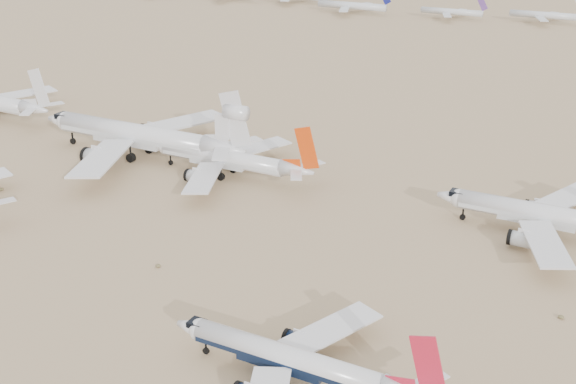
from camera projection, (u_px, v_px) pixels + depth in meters
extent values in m
plane|color=#967C57|center=(263.00, 353.00, 108.14)|extent=(7000.00, 7000.00, 0.00)
cylinder|color=silver|center=(287.00, 357.00, 100.67)|extent=(29.10, 3.44, 3.44)
cube|color=black|center=(287.00, 360.00, 100.84)|extent=(28.52, 3.49, 0.77)
sphere|color=silver|center=(200.00, 330.00, 106.93)|extent=(3.44, 3.44, 3.44)
cube|color=black|center=(197.00, 323.00, 106.78)|extent=(2.41, 2.24, 0.86)
cube|color=silver|center=(332.00, 329.00, 108.27)|extent=(11.24, 17.71, 0.54)
cube|color=silver|center=(429.00, 380.00, 94.79)|extent=(4.62, 6.04, 0.21)
cylinder|color=black|center=(300.00, 341.00, 108.04)|extent=(4.04, 2.48, 2.48)
cube|color=red|center=(428.00, 366.00, 90.03)|extent=(5.52, 0.28, 9.09)
cylinder|color=black|center=(206.00, 351.00, 107.88)|extent=(1.03, 0.43, 1.03)
cylinder|color=black|center=(302.00, 369.00, 103.36)|extent=(1.44, 0.86, 1.44)
cube|color=silver|center=(0.00, 202.00, 147.75)|extent=(5.05, 6.60, 0.23)
cylinder|color=silver|center=(543.00, 214.00, 143.57)|extent=(33.57, 4.08, 4.08)
cube|color=silver|center=(542.00, 216.00, 143.77)|extent=(32.90, 4.14, 0.92)
sphere|color=silver|center=(460.00, 198.00, 150.79)|extent=(4.08, 4.08, 4.08)
cube|color=black|center=(457.00, 193.00, 150.62)|extent=(2.86, 2.65, 1.02)
cube|color=silver|center=(545.00, 243.00, 133.08)|extent=(12.96, 20.43, 0.63)
cylinder|color=silver|center=(523.00, 240.00, 138.58)|extent=(4.66, 2.94, 2.94)
cube|color=silver|center=(565.00, 199.00, 152.39)|extent=(12.96, 20.43, 0.63)
cylinder|color=silver|center=(539.00, 209.00, 152.14)|extent=(4.66, 2.94, 2.94)
cylinder|color=black|center=(463.00, 217.00, 151.92)|extent=(1.22, 0.51, 1.22)
cylinder|color=black|center=(545.00, 238.00, 142.12)|extent=(1.71, 1.02, 1.71)
cylinder|color=black|center=(550.00, 227.00, 146.78)|extent=(1.71, 1.02, 1.71)
cylinder|color=silver|center=(222.00, 157.00, 174.08)|extent=(33.13, 4.05, 4.05)
cube|color=silver|center=(222.00, 159.00, 174.27)|extent=(32.47, 4.11, 0.91)
sphere|color=silver|center=(166.00, 147.00, 181.20)|extent=(4.05, 4.05, 4.05)
cube|color=black|center=(164.00, 142.00, 181.03)|extent=(2.83, 2.63, 1.01)
cone|color=silver|center=(298.00, 170.00, 165.16)|extent=(8.28, 4.05, 4.05)
cube|color=silver|center=(204.00, 178.00, 163.71)|extent=(12.79, 20.16, 0.62)
cube|color=silver|center=(296.00, 175.00, 161.15)|extent=(5.26, 6.88, 0.24)
cylinder|color=silver|center=(197.00, 177.00, 169.15)|extent=(4.60, 2.92, 2.92)
cube|color=silver|center=(256.00, 148.00, 182.79)|extent=(12.79, 20.16, 0.62)
cube|color=silver|center=(311.00, 164.00, 167.40)|extent=(5.26, 6.88, 0.24)
cylinder|color=silver|center=(234.00, 156.00, 182.55)|extent=(4.60, 2.92, 2.92)
cube|color=#DE3E0B|center=(307.00, 148.00, 161.95)|extent=(6.28, 0.32, 10.35)
cylinder|color=black|center=(171.00, 163.00, 182.33)|extent=(1.21, 0.51, 1.21)
cylinder|color=black|center=(221.00, 177.00, 172.64)|extent=(1.70, 1.01, 1.70)
cylinder|color=black|center=(234.00, 169.00, 177.27)|extent=(1.70, 1.01, 1.70)
cylinder|color=silver|center=(133.00, 133.00, 186.10)|extent=(45.41, 5.44, 5.44)
cube|color=silver|center=(133.00, 136.00, 186.36)|extent=(44.50, 5.52, 1.22)
sphere|color=silver|center=(67.00, 121.00, 195.86)|extent=(5.44, 5.44, 5.44)
cube|color=black|center=(64.00, 116.00, 195.63)|extent=(3.81, 3.53, 1.36)
cone|color=silver|center=(225.00, 149.00, 173.87)|extent=(11.35, 5.44, 5.44)
cube|color=silver|center=(102.00, 158.00, 171.93)|extent=(17.54, 27.64, 0.85)
cube|color=silver|center=(221.00, 154.00, 168.39)|extent=(7.21, 9.42, 0.33)
cylinder|color=silver|center=(97.00, 157.00, 179.36)|extent=(6.31, 3.91, 3.91)
cube|color=silver|center=(181.00, 123.00, 197.99)|extent=(17.54, 27.64, 0.85)
cube|color=silver|center=(244.00, 141.00, 176.93)|extent=(7.21, 9.42, 0.33)
cylinder|color=silver|center=(153.00, 133.00, 197.63)|extent=(6.31, 3.91, 3.91)
cube|color=silver|center=(235.00, 119.00, 169.49)|extent=(8.61, 0.43, 14.18)
cylinder|color=silver|center=(236.00, 112.00, 168.68)|extent=(5.68, 3.52, 3.52)
cylinder|color=black|center=(73.00, 141.00, 197.37)|extent=(1.63, 0.68, 1.63)
cylinder|color=black|center=(131.00, 158.00, 184.15)|extent=(2.28, 1.36, 2.28)
cylinder|color=black|center=(150.00, 149.00, 190.36)|extent=(2.28, 1.36, 2.28)
cone|color=silver|center=(35.00, 109.00, 209.14)|extent=(9.37, 4.60, 4.60)
cube|color=silver|center=(28.00, 112.00, 204.60)|extent=(5.95, 7.78, 0.28)
cube|color=silver|center=(20.00, 94.00, 229.09)|extent=(14.47, 22.80, 0.71)
cube|color=silver|center=(51.00, 104.00, 211.67)|extent=(5.95, 7.78, 0.28)
cylinder|color=silver|center=(0.00, 101.00, 228.82)|extent=(5.20, 3.31, 3.31)
cube|color=silver|center=(39.00, 88.00, 205.51)|extent=(7.10, 0.37, 11.70)
cylinder|color=silver|center=(352.00, 6.00, 405.89)|extent=(40.69, 4.02, 4.02)
cube|color=silver|center=(344.00, 9.00, 397.53)|extent=(10.72, 18.73, 0.40)
cube|color=silver|center=(359.00, 4.00, 414.72)|extent=(10.72, 18.73, 0.40)
cylinder|color=silver|center=(452.00, 12.00, 387.88)|extent=(33.66, 3.33, 3.33)
cube|color=#613A8A|center=(482.00, 3.00, 378.90)|extent=(6.70, 0.33, 8.44)
cube|color=silver|center=(447.00, 15.00, 380.96)|extent=(8.87, 15.50, 0.33)
cube|color=silver|center=(456.00, 10.00, 395.18)|extent=(8.87, 15.50, 0.33)
cylinder|color=silver|center=(545.00, 15.00, 376.29)|extent=(35.96, 3.55, 3.55)
cube|color=silver|center=(542.00, 19.00, 368.90)|extent=(9.48, 16.56, 0.36)
cube|color=silver|center=(548.00, 14.00, 384.10)|extent=(9.48, 16.56, 0.36)
ellipsoid|color=brown|center=(1.00, 189.00, 166.85)|extent=(1.12, 1.12, 0.62)
ellipsoid|color=brown|center=(158.00, 266.00, 132.85)|extent=(0.98, 0.98, 0.54)
ellipsoid|color=brown|center=(561.00, 317.00, 116.87)|extent=(0.98, 0.98, 0.54)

